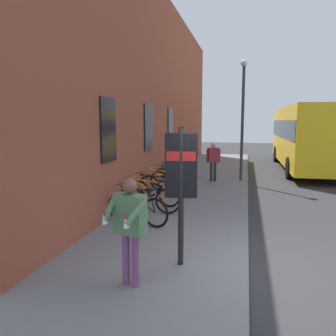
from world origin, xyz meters
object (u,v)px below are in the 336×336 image
(bicycle_beside_lamp, at_px, (154,192))
(bicycle_by_door, at_px, (165,186))
(bicycle_mid_rack, at_px, (173,181))
(tourist_with_hotdogs, at_px, (129,221))
(transit_info_sign, at_px, (181,175))
(bicycle_under_window, at_px, (150,199))
(pedestrian_crossing_street, at_px, (213,158))
(bicycle_end_of_row, at_px, (137,209))
(street_lamp, at_px, (243,110))
(bicycle_leaning_wall, at_px, (175,177))
(city_bus, at_px, (306,134))

(bicycle_beside_lamp, relative_size, bicycle_by_door, 0.98)
(bicycle_by_door, bearing_deg, bicycle_mid_rack, -4.43)
(tourist_with_hotdogs, bearing_deg, transit_info_sign, -32.71)
(bicycle_under_window, bearing_deg, pedestrian_crossing_street, -12.74)
(bicycle_end_of_row, bearing_deg, street_lamp, -18.90)
(bicycle_end_of_row, bearing_deg, bicycle_by_door, 0.67)
(bicycle_by_door, bearing_deg, bicycle_leaning_wall, 2.04)
(bicycle_end_of_row, height_order, bicycle_under_window, same)
(bicycle_end_of_row, distance_m, bicycle_mid_rack, 3.91)
(city_bus, xyz_separation_m, tourist_with_hotdogs, (-14.78, 4.77, -0.78))
(pedestrian_crossing_street, relative_size, street_lamp, 0.33)
(bicycle_under_window, distance_m, city_bus, 12.22)
(bicycle_end_of_row, bearing_deg, city_bus, -25.48)
(bicycle_by_door, distance_m, city_bus, 10.60)
(city_bus, bearing_deg, bicycle_leaning_wall, 140.49)
(bicycle_leaning_wall, xyz_separation_m, pedestrian_crossing_street, (1.56, -1.31, 0.60))
(bicycle_mid_rack, xyz_separation_m, bicycle_leaning_wall, (0.95, 0.14, -0.00))
(bicycle_mid_rack, height_order, transit_info_sign, transit_info_sign)
(transit_info_sign, height_order, pedestrian_crossing_street, transit_info_sign)
(transit_info_sign, bearing_deg, bicycle_under_window, 25.44)
(bicycle_under_window, height_order, bicycle_by_door, same)
(bicycle_under_window, bearing_deg, street_lamp, -22.17)
(transit_info_sign, relative_size, tourist_with_hotdogs, 1.45)
(bicycle_by_door, bearing_deg, bicycle_end_of_row, -179.33)
(bicycle_leaning_wall, distance_m, transit_info_sign, 7.16)
(bicycle_mid_rack, bearing_deg, bicycle_leaning_wall, 8.28)
(pedestrian_crossing_street, height_order, tourist_with_hotdogs, tourist_with_hotdogs)
(city_bus, height_order, pedestrian_crossing_street, city_bus)
(bicycle_beside_lamp, relative_size, bicycle_leaning_wall, 1.01)
(city_bus, distance_m, street_lamp, 6.10)
(bicycle_beside_lamp, bearing_deg, bicycle_leaning_wall, -0.22)
(bicycle_under_window, relative_size, bicycle_leaning_wall, 1.03)
(street_lamp, bearing_deg, transit_info_sign, 174.38)
(bicycle_mid_rack, bearing_deg, pedestrian_crossing_street, -24.90)
(bicycle_leaning_wall, bearing_deg, bicycle_end_of_row, -178.80)
(bicycle_end_of_row, distance_m, bicycle_under_window, 1.08)
(bicycle_beside_lamp, height_order, transit_info_sign, transit_info_sign)
(bicycle_under_window, xyz_separation_m, street_lamp, (5.75, -2.34, 2.57))
(bicycle_leaning_wall, relative_size, city_bus, 0.16)
(bicycle_under_window, bearing_deg, bicycle_beside_lamp, 7.31)
(bicycle_by_door, distance_m, pedestrian_crossing_street, 3.71)
(bicycle_end_of_row, height_order, bicycle_by_door, same)
(bicycle_leaning_wall, bearing_deg, bicycle_mid_rack, -171.72)
(bicycle_by_door, relative_size, tourist_with_hotdogs, 1.07)
(bicycle_end_of_row, relative_size, transit_info_sign, 0.71)
(bicycle_beside_lamp, height_order, street_lamp, street_lamp)
(bicycle_under_window, xyz_separation_m, tourist_with_hotdogs, (-4.03, -0.87, 0.63))
(bicycle_under_window, relative_size, bicycle_by_door, 1.00)
(bicycle_leaning_wall, bearing_deg, bicycle_beside_lamp, 179.78)
(bicycle_leaning_wall, xyz_separation_m, city_bus, (6.96, -5.74, 1.41))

